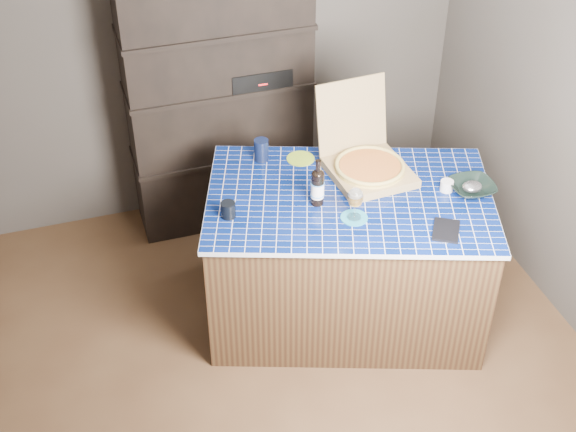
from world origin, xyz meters
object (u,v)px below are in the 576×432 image
object	(u,v)px
pizza_box	(368,164)
mead_bottle	(318,187)
wine_glass	(355,198)
kitchen_island	(346,256)
dvd_case	(446,230)
bowl	(472,188)

from	to	relation	value
pizza_box	mead_bottle	distance (m)	0.43
mead_bottle	wine_glass	world-z (taller)	mead_bottle
pizza_box	wine_glass	xyz separation A→B (m)	(-0.23, -0.38, 0.07)
kitchen_island	pizza_box	bearing A→B (deg)	64.55
mead_bottle	wine_glass	distance (m)	0.24
mead_bottle	dvd_case	bearing A→B (deg)	-38.01
pizza_box	wine_glass	distance (m)	0.45
dvd_case	bowl	distance (m)	0.41
kitchen_island	mead_bottle	size ratio (longest dim) A/B	6.48
kitchen_island	dvd_case	size ratio (longest dim) A/B	9.66
kitchen_island	wine_glass	world-z (taller)	wine_glass
pizza_box	mead_bottle	xyz separation A→B (m)	(-0.38, -0.19, 0.04)
bowl	kitchen_island	bearing A→B (deg)	165.31
mead_bottle	bowl	xyz separation A→B (m)	(0.87, -0.17, -0.08)
bowl	wine_glass	bearing A→B (deg)	-178.14
mead_bottle	pizza_box	bearing A→B (deg)	26.91
kitchen_island	dvd_case	bearing A→B (deg)	-32.03
wine_glass	bowl	world-z (taller)	wine_glass
kitchen_island	dvd_case	world-z (taller)	dvd_case
kitchen_island	pizza_box	world-z (taller)	pizza_box
wine_glass	dvd_case	bearing A→B (deg)	-31.11
kitchen_island	mead_bottle	distance (m)	0.59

